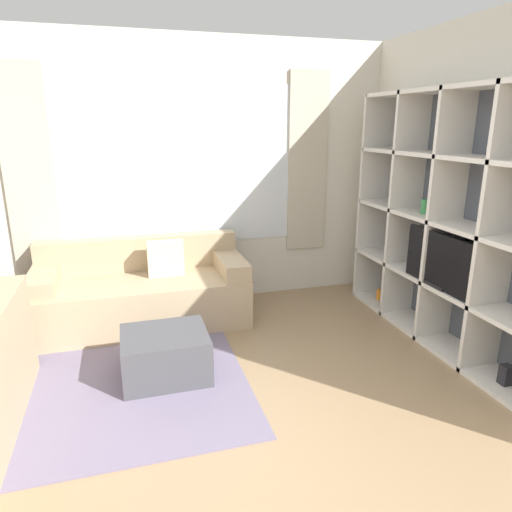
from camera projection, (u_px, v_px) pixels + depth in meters
name	position (u px, v px, depth m)	size (l,w,h in m)	color
wall_back	(179.00, 175.00, 4.64)	(5.61, 0.11, 2.70)	silver
wall_right	(468.00, 187.00, 3.84)	(0.07, 4.17, 2.70)	silver
area_rug	(93.00, 381.00, 3.43)	(2.23, 2.03, 0.01)	slate
shelving_unit	(449.00, 223.00, 3.84)	(0.37, 2.32, 2.15)	#515660
couch_main	(144.00, 293.00, 4.38)	(1.94, 0.84, 0.79)	tan
ottoman	(165.00, 355.00, 3.45)	(0.64, 0.55, 0.36)	#47474C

